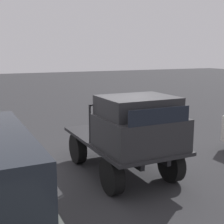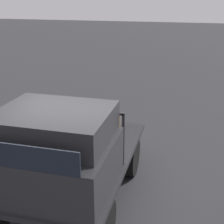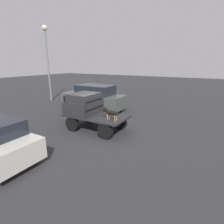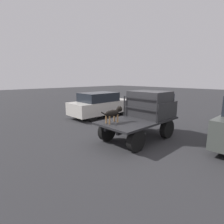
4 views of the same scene
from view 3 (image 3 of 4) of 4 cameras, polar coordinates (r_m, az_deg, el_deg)
name	(u,v)px [view 3 (image 3 of 4)]	position (r m, az deg, el deg)	size (l,w,h in m)	color
ground_plane	(97,130)	(9.86, -5.07, -5.79)	(80.00, 80.00, 0.00)	#2D2D30
flatbed_truck	(96,120)	(9.66, -5.15, -2.49)	(3.41, 1.84, 0.86)	black
truck_cab	(83,104)	(9.94, -9.34, 2.68)	(1.53, 1.72, 1.13)	#28282B
truck_headboard	(95,104)	(9.45, -5.57, 2.50)	(0.04, 1.72, 0.91)	#232326
dog	(110,112)	(8.64, -0.57, -0.13)	(1.10, 0.25, 0.64)	#9E7547
parked_pickup_far	(94,98)	(13.91, -6.05, 4.70)	(5.12, 1.88, 1.95)	black
light_pole_near	(47,51)	(18.09, -20.53, 18.07)	(0.49, 0.49, 6.85)	gray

